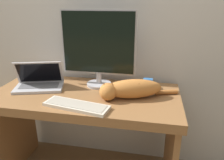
# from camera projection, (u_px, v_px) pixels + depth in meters

# --- Properties ---
(wall_back) EXTENTS (6.40, 0.06, 2.60)m
(wall_back) POSITION_uv_depth(u_px,v_px,m) (96.00, 8.00, 1.69)
(wall_back) COLOR silver
(wall_back) RESTS_ON ground_plane
(desk) EXTENTS (1.32, 0.62, 0.74)m
(desk) POSITION_uv_depth(u_px,v_px,m) (86.00, 114.00, 1.60)
(desk) COLOR olive
(desk) RESTS_ON ground_plane
(monitor) EXTENTS (0.55, 0.19, 0.56)m
(monitor) POSITION_uv_depth(u_px,v_px,m) (98.00, 47.00, 1.58)
(monitor) COLOR #B2B2B7
(monitor) RESTS_ON desk
(laptop) EXTENTS (0.39, 0.29, 0.20)m
(laptop) POSITION_uv_depth(u_px,v_px,m) (39.00, 83.00, 1.62)
(laptop) COLOR #B7B7BC
(laptop) RESTS_ON desk
(external_keyboard) EXTENTS (0.43, 0.20, 0.02)m
(external_keyboard) POSITION_uv_depth(u_px,v_px,m) (76.00, 106.00, 1.33)
(external_keyboard) COLOR beige
(external_keyboard) RESTS_ON desk
(cat) EXTENTS (0.51, 0.26, 0.13)m
(cat) POSITION_uv_depth(u_px,v_px,m) (130.00, 89.00, 1.44)
(cat) COLOR #C67A38
(cat) RESTS_ON desk
(small_toy) EXTENTS (0.07, 0.07, 0.07)m
(small_toy) POSITION_uv_depth(u_px,v_px,m) (148.00, 84.00, 1.62)
(small_toy) COLOR #2D6BB7
(small_toy) RESTS_ON desk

